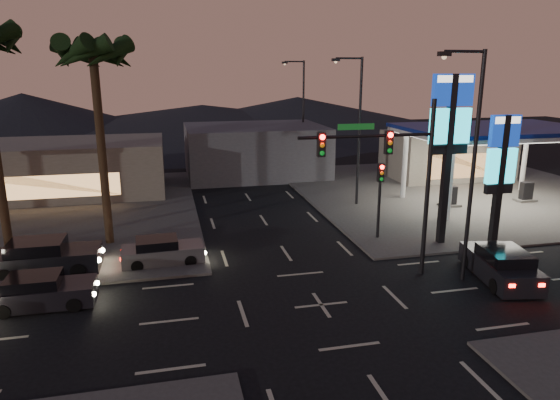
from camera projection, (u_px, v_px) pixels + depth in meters
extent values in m
plane|color=black|center=(321.00, 305.00, 20.11)|extent=(140.00, 140.00, 0.00)
cube|color=#47443F|center=(456.00, 191.00, 38.66)|extent=(24.00, 24.00, 0.12)
cube|color=#47443F|center=(5.00, 218.00, 31.69)|extent=(24.00, 24.00, 0.12)
cylinder|color=silver|center=(450.00, 183.00, 30.35)|extent=(0.36, 0.36, 5.00)
cylinder|color=silver|center=(405.00, 165.00, 36.01)|extent=(0.36, 0.36, 5.00)
cylinder|color=silver|center=(524.00, 160.00, 38.18)|extent=(0.36, 0.36, 5.00)
cube|color=silver|center=(496.00, 131.00, 33.58)|extent=(12.00, 8.00, 0.50)
cube|color=white|center=(495.00, 135.00, 33.66)|extent=(11.60, 7.60, 0.06)
cube|color=navy|center=(496.00, 129.00, 33.54)|extent=(12.20, 8.20, 0.25)
cube|color=black|center=(450.00, 196.00, 34.04)|extent=(0.80, 0.50, 1.40)
cube|color=black|center=(526.00, 192.00, 35.35)|extent=(0.80, 0.50, 1.40)
cube|color=#726B5B|center=(446.00, 155.00, 43.31)|extent=(10.00, 6.00, 4.00)
cube|color=black|center=(447.00, 163.00, 26.00)|extent=(0.35, 0.35, 9.00)
cube|color=navy|center=(453.00, 90.00, 25.06)|extent=(2.20, 0.30, 1.60)
cube|color=white|center=(454.00, 79.00, 24.92)|extent=(1.98, 0.32, 0.35)
cube|color=#18D4E8|center=(450.00, 126.00, 25.52)|extent=(2.20, 0.30, 1.80)
cube|color=black|center=(448.00, 149.00, 25.82)|extent=(2.09, 0.28, 0.50)
cube|color=black|center=(499.00, 183.00, 25.86)|extent=(0.35, 0.35, 7.00)
cube|color=navy|center=(505.00, 131.00, 25.17)|extent=(1.60, 0.30, 1.60)
cube|color=white|center=(506.00, 120.00, 25.03)|extent=(1.44, 0.32, 0.35)
cube|color=#18D4E8|center=(501.00, 166.00, 25.63)|extent=(1.60, 0.30, 1.80)
cube|color=black|center=(498.00, 189.00, 25.93)|extent=(1.52, 0.28, 0.50)
cylinder|color=black|center=(428.00, 190.00, 22.18)|extent=(0.20, 0.20, 8.00)
cylinder|color=black|center=(367.00, 136.00, 20.89)|extent=(6.00, 0.14, 0.14)
cube|color=#0C3F14|center=(356.00, 127.00, 20.68)|extent=(1.60, 0.05, 0.25)
cube|color=black|center=(389.00, 142.00, 21.18)|extent=(0.32, 0.25, 1.00)
sphere|color=#FF0C07|center=(391.00, 135.00, 20.96)|extent=(0.22, 0.22, 0.22)
sphere|color=orange|center=(390.00, 143.00, 21.04)|extent=(0.20, 0.20, 0.20)
sphere|color=#0CB226|center=(390.00, 151.00, 21.12)|extent=(0.20, 0.20, 0.20)
cube|color=black|center=(321.00, 145.00, 20.53)|extent=(0.32, 0.25, 1.00)
sphere|color=#FF0C07|center=(323.00, 137.00, 20.30)|extent=(0.22, 0.22, 0.22)
sphere|color=orange|center=(322.00, 145.00, 20.39)|extent=(0.20, 0.20, 0.20)
sphere|color=#0CB226|center=(322.00, 153.00, 20.47)|extent=(0.20, 0.20, 0.20)
cylinder|color=black|center=(379.00, 205.00, 27.40)|extent=(0.16, 0.16, 4.00)
cube|color=black|center=(381.00, 173.00, 26.94)|extent=(0.32, 0.25, 1.00)
sphere|color=#FF0C07|center=(382.00, 167.00, 26.71)|extent=(0.22, 0.22, 0.22)
sphere|color=orange|center=(382.00, 173.00, 26.80)|extent=(0.20, 0.20, 0.20)
sphere|color=#0CB226|center=(382.00, 179.00, 26.88)|extent=(0.20, 0.20, 0.20)
cylinder|color=black|center=(473.00, 171.00, 21.31)|extent=(0.18, 0.18, 10.00)
cylinder|color=black|center=(465.00, 51.00, 19.87)|extent=(1.80, 0.12, 0.12)
cube|color=black|center=(444.00, 54.00, 19.70)|extent=(0.50, 0.25, 0.18)
sphere|color=#FFCC8C|center=(444.00, 57.00, 19.73)|extent=(0.20, 0.20, 0.20)
cylinder|color=black|center=(359.00, 134.00, 33.56)|extent=(0.18, 0.18, 10.00)
cylinder|color=black|center=(349.00, 58.00, 32.12)|extent=(1.80, 0.12, 0.12)
cube|color=black|center=(336.00, 60.00, 31.95)|extent=(0.50, 0.25, 0.18)
sphere|color=#FFCC8C|center=(336.00, 62.00, 31.98)|extent=(0.20, 0.20, 0.20)
cylinder|color=black|center=(303.00, 116.00, 46.75)|extent=(0.18, 0.18, 10.00)
cylinder|color=black|center=(294.00, 62.00, 45.31)|extent=(1.80, 0.12, 0.12)
cube|color=black|center=(285.00, 63.00, 45.14)|extent=(0.50, 0.25, 0.18)
sphere|color=#FFCC8C|center=(285.00, 64.00, 45.17)|extent=(0.20, 0.20, 0.20)
cylinder|color=black|center=(102.00, 151.00, 25.81)|extent=(0.44, 0.44, 10.20)
sphere|color=black|center=(92.00, 48.00, 24.52)|extent=(0.90, 0.90, 0.90)
cone|color=black|center=(120.00, 55.00, 24.87)|extent=(0.90, 2.74, 1.91)
cone|color=black|center=(114.00, 55.00, 25.66)|extent=(2.57, 2.57, 1.91)
cone|color=black|center=(96.00, 56.00, 25.82)|extent=(2.74, 0.90, 1.91)
cone|color=black|center=(76.00, 55.00, 25.26)|extent=(2.57, 2.57, 1.91)
cone|color=black|center=(65.00, 55.00, 24.31)|extent=(0.90, 2.74, 1.91)
cone|color=black|center=(70.00, 54.00, 23.52)|extent=(2.57, 2.57, 1.91)
cone|color=black|center=(89.00, 54.00, 23.37)|extent=(2.74, 0.90, 1.91)
cone|color=black|center=(111.00, 54.00, 23.93)|extent=(2.57, 2.57, 1.91)
cone|color=black|center=(9.00, 41.00, 23.63)|extent=(0.90, 2.74, 1.91)
cone|color=black|center=(6.00, 42.00, 24.42)|extent=(2.57, 2.57, 1.91)
cube|color=#726B5B|center=(54.00, 169.00, 37.29)|extent=(16.00, 8.00, 4.00)
cube|color=#4C4C51|center=(255.00, 150.00, 44.49)|extent=(12.00, 9.00, 4.40)
cone|color=black|center=(24.00, 115.00, 70.45)|extent=(40.00, 40.00, 6.00)
cone|color=black|center=(297.00, 113.00, 79.29)|extent=(50.00, 50.00, 5.00)
cone|color=black|center=(203.00, 118.00, 76.15)|extent=(60.00, 60.00, 4.00)
cube|color=black|center=(43.00, 295.00, 19.89)|extent=(3.99, 1.69, 0.82)
cube|color=black|center=(34.00, 283.00, 19.70)|extent=(2.00, 1.55, 0.59)
cylinder|color=black|center=(80.00, 288.00, 20.95)|extent=(0.58, 0.22, 0.58)
cylinder|color=black|center=(74.00, 305.00, 19.49)|extent=(0.58, 0.22, 0.58)
cylinder|color=black|center=(14.00, 294.00, 20.40)|extent=(0.58, 0.22, 0.58)
cylinder|color=black|center=(3.00, 312.00, 18.94)|extent=(0.58, 0.22, 0.58)
sphere|color=#FFF2BF|center=(97.00, 283.00, 20.82)|extent=(0.20, 0.20, 0.20)
sphere|color=#FFF2BF|center=(94.00, 294.00, 19.79)|extent=(0.20, 0.20, 0.20)
cube|color=#5B5B5E|center=(163.00, 254.00, 24.31)|extent=(3.96, 1.80, 0.80)
cube|color=black|center=(157.00, 244.00, 24.11)|extent=(2.01, 1.58, 0.57)
cylinder|color=black|center=(188.00, 250.00, 25.38)|extent=(0.57, 0.24, 0.57)
cylinder|color=black|center=(191.00, 261.00, 23.98)|extent=(0.57, 0.24, 0.57)
cylinder|color=black|center=(137.00, 255.00, 24.74)|extent=(0.57, 0.24, 0.57)
cylinder|color=black|center=(137.00, 266.00, 23.34)|extent=(0.57, 0.24, 0.57)
sphere|color=#FFF2BF|center=(202.00, 246.00, 25.29)|extent=(0.19, 0.19, 0.19)
sphere|color=#FFF2BF|center=(204.00, 253.00, 24.30)|extent=(0.19, 0.19, 0.19)
cube|color=#FF140A|center=(122.00, 251.00, 24.27)|extent=(0.08, 0.22, 0.12)
cube|color=#FF140A|center=(121.00, 259.00, 23.28)|extent=(0.08, 0.22, 0.12)
cube|color=black|center=(46.00, 261.00, 23.14)|extent=(4.83, 2.06, 0.98)
cube|color=black|center=(37.00, 248.00, 22.91)|extent=(2.42, 1.88, 0.71)
cylinder|color=black|center=(85.00, 256.00, 24.40)|extent=(0.70, 0.27, 0.70)
cylinder|color=black|center=(78.00, 271.00, 22.65)|extent=(0.70, 0.27, 0.70)
cylinder|color=black|center=(17.00, 261.00, 23.76)|extent=(0.70, 0.27, 0.70)
cylinder|color=black|center=(5.00, 276.00, 22.01)|extent=(0.70, 0.27, 0.70)
sphere|color=#FFF2BF|center=(102.00, 250.00, 24.25)|extent=(0.24, 0.24, 0.24)
sphere|color=#FFF2BF|center=(99.00, 260.00, 23.01)|extent=(0.24, 0.24, 0.24)
cube|color=black|center=(500.00, 267.00, 22.44)|extent=(2.66, 4.79, 0.93)
cube|color=black|center=(505.00, 257.00, 21.98)|extent=(2.12, 2.53, 0.67)
cylinder|color=black|center=(467.00, 261.00, 23.85)|extent=(0.36, 0.69, 0.66)
cylinder|color=black|center=(502.00, 260.00, 23.94)|extent=(0.36, 0.69, 0.66)
cylinder|color=black|center=(495.00, 286.00, 21.06)|extent=(0.36, 0.69, 0.66)
cylinder|color=black|center=(535.00, 285.00, 21.15)|extent=(0.36, 0.69, 0.66)
cube|color=#FF140A|center=(512.00, 286.00, 20.18)|extent=(0.27, 0.13, 0.14)
cube|color=#FF140A|center=(542.00, 285.00, 20.24)|extent=(0.27, 0.13, 0.14)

